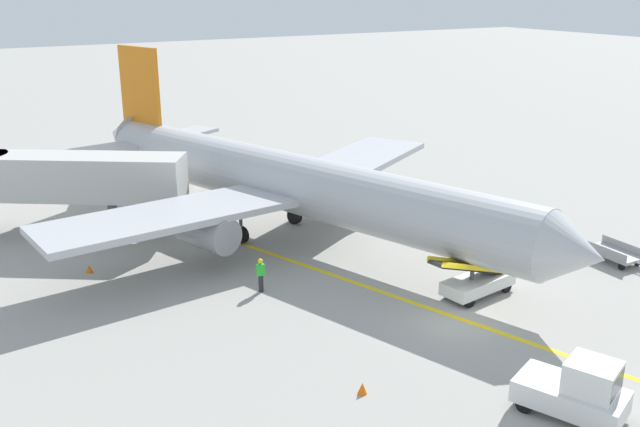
{
  "coord_description": "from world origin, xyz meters",
  "views": [
    {
      "loc": [
        -19.26,
        -21.21,
        14.22
      ],
      "look_at": [
        -1.32,
        9.36,
        2.5
      ],
      "focal_mm": 39.72,
      "sensor_mm": 36.0,
      "label": 1
    }
  ],
  "objects_px": {
    "jet_bridge": "(55,177)",
    "belt_loader_forward_hold": "(476,280)",
    "airliner": "(286,182)",
    "ground_crew_marshaller": "(261,274)",
    "pushback_tug": "(577,391)",
    "baggage_cart_loaded": "(614,253)",
    "baggage_tug_near_wing": "(480,234)",
    "safety_cone_wingtip_left": "(362,388)",
    "safety_cone_nose_left": "(89,269)"
  },
  "relations": [
    {
      "from": "jet_bridge",
      "to": "pushback_tug",
      "type": "height_order",
      "value": "jet_bridge"
    },
    {
      "from": "belt_loader_forward_hold",
      "to": "safety_cone_wingtip_left",
      "type": "distance_m",
      "value": 10.23
    },
    {
      "from": "safety_cone_wingtip_left",
      "to": "belt_loader_forward_hold",
      "type": "bearing_deg",
      "value": 24.71
    },
    {
      "from": "baggage_tug_near_wing",
      "to": "airliner",
      "type": "bearing_deg",
      "value": 139.72
    },
    {
      "from": "airliner",
      "to": "pushback_tug",
      "type": "xyz_separation_m",
      "value": [
        0.31,
        -20.53,
        -2.42
      ]
    },
    {
      "from": "pushback_tug",
      "to": "baggage_tug_near_wing",
      "type": "xyz_separation_m",
      "value": [
        8.0,
        13.48,
        -0.07
      ]
    },
    {
      "from": "jet_bridge",
      "to": "pushback_tug",
      "type": "distance_m",
      "value": 29.96
    },
    {
      "from": "jet_bridge",
      "to": "safety_cone_wingtip_left",
      "type": "height_order",
      "value": "jet_bridge"
    },
    {
      "from": "pushback_tug",
      "to": "safety_cone_nose_left",
      "type": "bearing_deg",
      "value": 118.2
    },
    {
      "from": "jet_bridge",
      "to": "pushback_tug",
      "type": "bearing_deg",
      "value": -67.5
    },
    {
      "from": "jet_bridge",
      "to": "pushback_tug",
      "type": "relative_size",
      "value": 2.97
    },
    {
      "from": "jet_bridge",
      "to": "baggage_tug_near_wing",
      "type": "bearing_deg",
      "value": -35.97
    },
    {
      "from": "airliner",
      "to": "pushback_tug",
      "type": "height_order",
      "value": "airliner"
    },
    {
      "from": "safety_cone_wingtip_left",
      "to": "airliner",
      "type": "bearing_deg",
      "value": 71.68
    },
    {
      "from": "pushback_tug",
      "to": "baggage_tug_near_wing",
      "type": "bearing_deg",
      "value": 59.32
    },
    {
      "from": "airliner",
      "to": "jet_bridge",
      "type": "relative_size",
      "value": 2.86
    },
    {
      "from": "pushback_tug",
      "to": "belt_loader_forward_hold",
      "type": "distance_m",
      "value": 9.86
    },
    {
      "from": "pushback_tug",
      "to": "belt_loader_forward_hold",
      "type": "bearing_deg",
      "value": 67.5
    },
    {
      "from": "safety_cone_nose_left",
      "to": "safety_cone_wingtip_left",
      "type": "xyz_separation_m",
      "value": [
        5.85,
        -16.34,
        0.0
      ]
    },
    {
      "from": "belt_loader_forward_hold",
      "to": "ground_crew_marshaller",
      "type": "bearing_deg",
      "value": 147.07
    },
    {
      "from": "baggage_cart_loaded",
      "to": "safety_cone_nose_left",
      "type": "bearing_deg",
      "value": 152.83
    },
    {
      "from": "airliner",
      "to": "baggage_cart_loaded",
      "type": "relative_size",
      "value": 9.1
    },
    {
      "from": "baggage_tug_near_wing",
      "to": "belt_loader_forward_hold",
      "type": "distance_m",
      "value": 6.09
    },
    {
      "from": "airliner",
      "to": "baggage_tug_near_wing",
      "type": "relative_size",
      "value": 12.99
    },
    {
      "from": "pushback_tug",
      "to": "safety_cone_wingtip_left",
      "type": "relative_size",
      "value": 9.21
    },
    {
      "from": "airliner",
      "to": "baggage_tug_near_wing",
      "type": "distance_m",
      "value": 11.17
    },
    {
      "from": "belt_loader_forward_hold",
      "to": "baggage_tug_near_wing",
      "type": "bearing_deg",
      "value": 46.02
    },
    {
      "from": "jet_bridge",
      "to": "belt_loader_forward_hold",
      "type": "relative_size",
      "value": 2.35
    },
    {
      "from": "ground_crew_marshaller",
      "to": "safety_cone_wingtip_left",
      "type": "distance_m",
      "value": 9.87
    },
    {
      "from": "pushback_tug",
      "to": "safety_cone_wingtip_left",
      "type": "bearing_deg",
      "value": 138.72
    },
    {
      "from": "pushback_tug",
      "to": "ground_crew_marshaller",
      "type": "distance_m",
      "value": 15.42
    },
    {
      "from": "safety_cone_wingtip_left",
      "to": "ground_crew_marshaller",
      "type": "bearing_deg",
      "value": 85.89
    },
    {
      "from": "jet_bridge",
      "to": "safety_cone_wingtip_left",
      "type": "bearing_deg",
      "value": -75.42
    },
    {
      "from": "safety_cone_wingtip_left",
      "to": "pushback_tug",
      "type": "bearing_deg",
      "value": -41.28
    },
    {
      "from": "baggage_tug_near_wing",
      "to": "baggage_cart_loaded",
      "type": "relative_size",
      "value": 0.7
    },
    {
      "from": "safety_cone_nose_left",
      "to": "jet_bridge",
      "type": "bearing_deg",
      "value": 90.57
    },
    {
      "from": "belt_loader_forward_hold",
      "to": "safety_cone_nose_left",
      "type": "distance_m",
      "value": 19.37
    },
    {
      "from": "baggage_tug_near_wing",
      "to": "safety_cone_wingtip_left",
      "type": "bearing_deg",
      "value": -147.36
    },
    {
      "from": "belt_loader_forward_hold",
      "to": "airliner",
      "type": "bearing_deg",
      "value": 109.66
    },
    {
      "from": "jet_bridge",
      "to": "baggage_cart_loaded",
      "type": "height_order",
      "value": "jet_bridge"
    },
    {
      "from": "jet_bridge",
      "to": "ground_crew_marshaller",
      "type": "bearing_deg",
      "value": -62.87
    },
    {
      "from": "safety_cone_nose_left",
      "to": "safety_cone_wingtip_left",
      "type": "distance_m",
      "value": 17.36
    },
    {
      "from": "jet_bridge",
      "to": "baggage_tug_near_wing",
      "type": "xyz_separation_m",
      "value": [
        19.42,
        -14.09,
        -2.62
      ]
    },
    {
      "from": "baggage_cart_loaded",
      "to": "jet_bridge",
      "type": "bearing_deg",
      "value": 142.28
    },
    {
      "from": "baggage_tug_near_wing",
      "to": "belt_loader_forward_hold",
      "type": "xyz_separation_m",
      "value": [
        -4.23,
        -4.38,
        -0.15
      ]
    },
    {
      "from": "ground_crew_marshaller",
      "to": "safety_cone_wingtip_left",
      "type": "bearing_deg",
      "value": -94.11
    },
    {
      "from": "baggage_cart_loaded",
      "to": "ground_crew_marshaller",
      "type": "height_order",
      "value": "ground_crew_marshaller"
    },
    {
      "from": "jet_bridge",
      "to": "belt_loader_forward_hold",
      "type": "xyz_separation_m",
      "value": [
        15.19,
        -18.47,
        -2.77
      ]
    },
    {
      "from": "airliner",
      "to": "ground_crew_marshaller",
      "type": "xyz_separation_m",
      "value": [
        -4.49,
        -5.87,
        -2.51
      ]
    },
    {
      "from": "jet_bridge",
      "to": "baggage_cart_loaded",
      "type": "bearing_deg",
      "value": -37.72
    }
  ]
}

